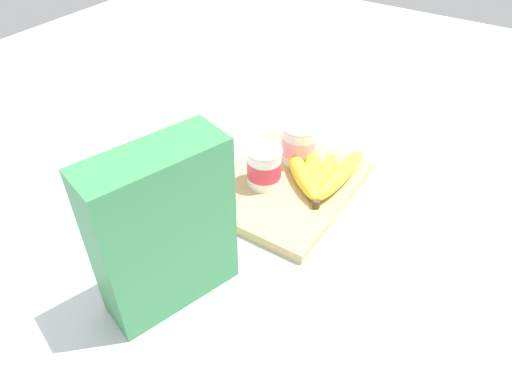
# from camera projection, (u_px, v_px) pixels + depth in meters

# --- Properties ---
(ground_plane) EXTENTS (2.40, 2.40, 0.00)m
(ground_plane) POSITION_uv_depth(u_px,v_px,m) (286.00, 190.00, 0.94)
(ground_plane) COLOR silver
(cutting_board) EXTENTS (0.32, 0.25, 0.02)m
(cutting_board) POSITION_uv_depth(u_px,v_px,m) (286.00, 186.00, 0.94)
(cutting_board) COLOR tan
(cutting_board) RESTS_ON ground_plane
(cereal_box) EXTENTS (0.22, 0.14, 0.27)m
(cereal_box) POSITION_uv_depth(u_px,v_px,m) (164.00, 231.00, 0.66)
(cereal_box) COLOR #38844C
(cereal_box) RESTS_ON ground_plane
(yogurt_cup_front) EXTENTS (0.07, 0.07, 0.08)m
(yogurt_cup_front) POSITION_uv_depth(u_px,v_px,m) (264.00, 167.00, 0.90)
(yogurt_cup_front) COLOR white
(yogurt_cup_front) RESTS_ON cutting_board
(yogurt_cup_back) EXTENTS (0.07, 0.07, 0.08)m
(yogurt_cup_back) POSITION_uv_depth(u_px,v_px,m) (299.00, 143.00, 0.96)
(yogurt_cup_back) COLOR white
(yogurt_cup_back) RESTS_ON cutting_board
(banana_bunch) EXTENTS (0.20, 0.15, 0.04)m
(banana_bunch) POSITION_uv_depth(u_px,v_px,m) (321.00, 174.00, 0.92)
(banana_bunch) COLOR yellow
(banana_bunch) RESTS_ON cutting_board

